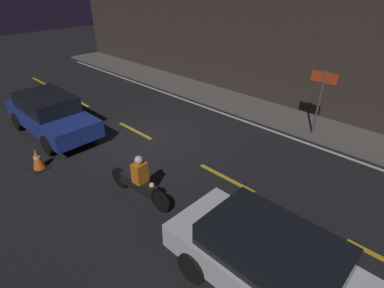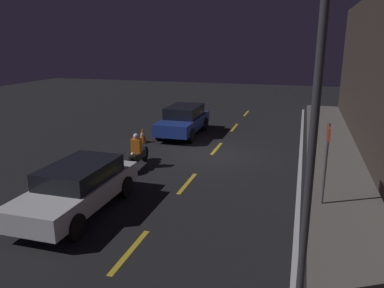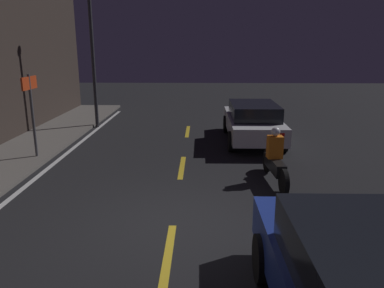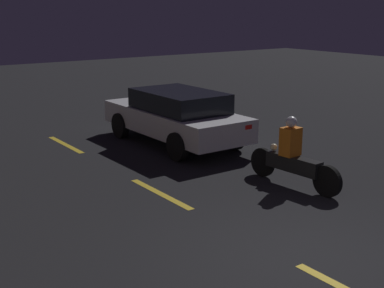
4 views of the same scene
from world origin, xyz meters
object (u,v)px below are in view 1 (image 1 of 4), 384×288
object	(u,v)px
motorcycle	(139,181)
shop_sign	(321,90)
sedan_white	(277,266)
traffic_cone_near	(37,159)
sedan_blue	(50,114)

from	to	relation	value
motorcycle	shop_sign	xyz separation A→B (m)	(1.76, 6.69, 1.24)
motorcycle	shop_sign	bearing A→B (deg)	71.25
sedan_white	motorcycle	world-z (taller)	sedan_white
sedan_white	traffic_cone_near	bearing A→B (deg)	-169.84
traffic_cone_near	shop_sign	distance (m)	9.63
sedan_blue	motorcycle	world-z (taller)	sedan_blue
sedan_blue	motorcycle	size ratio (longest dim) A/B	1.99
motorcycle	sedan_white	bearing A→B (deg)	-3.78
motorcycle	shop_sign	distance (m)	7.03
sedan_white	shop_sign	xyz separation A→B (m)	(-2.28, 6.67, 1.04)
motorcycle	shop_sign	size ratio (longest dim) A/B	0.92
sedan_blue	shop_sign	size ratio (longest dim) A/B	1.83
sedan_blue	motorcycle	xyz separation A→B (m)	(5.46, -0.11, -0.25)
motorcycle	traffic_cone_near	xyz separation A→B (m)	(-3.41, -1.30, -0.20)
sedan_blue	sedan_white	xyz separation A→B (m)	(9.50, -0.09, -0.05)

